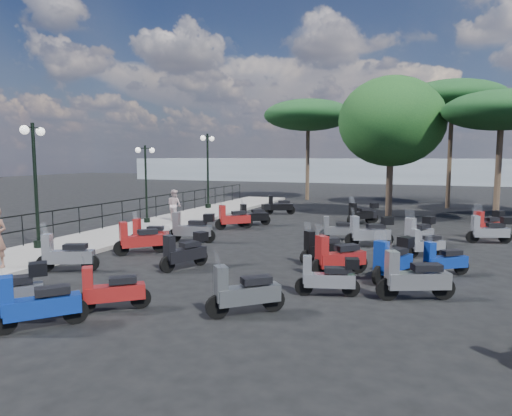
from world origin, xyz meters
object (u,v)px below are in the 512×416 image
(lamp_post_1, at_px, (146,179))
(scooter_7, at_px, (111,291))
(lamp_post_0, at_px, (35,177))
(pine_0, at_px, (452,99))
(pine_2, at_px, (308,115))
(scooter_1, at_px, (66,255))
(scooter_8, at_px, (185,252))
(scooter_10, at_px, (254,215))
(scooter_3, at_px, (149,234))
(scooter_26, at_px, (488,224))
(scooter_9, at_px, (192,228))
(scooter_23, at_px, (443,261))
(scooter_18, at_px, (414,278))
(scooter_24, at_px, (426,244))
(scooter_20, at_px, (360,215))
(pine_3, at_px, (502,111))
(broadleaf_tree, at_px, (391,122))
(scooter_16, at_px, (363,213))
(scooter_2, at_px, (139,240))
(scooter_4, at_px, (233,218))
(pedestrian_far, at_px, (174,205))
(scooter_19, at_px, (419,233))
(scooter_6, at_px, (5,291))
(scooter_12, at_px, (328,277))
(scooter_25, at_px, (490,230))
(scooter_17, at_px, (338,257))
(scooter_11, at_px, (244,293))
(scooter_13, at_px, (322,248))
(scooter_15, at_px, (337,230))
(scooter_5, at_px, (279,206))
(scooter_14, at_px, (370,232))
(scooter_22, at_px, (393,260))
(lamp_post_2, at_px, (208,166))

(lamp_post_1, relative_size, scooter_7, 2.85)
(lamp_post_0, distance_m, lamp_post_1, 6.44)
(pine_0, xyz_separation_m, pine_2, (-9.79, 2.38, -0.48))
(scooter_1, height_order, scooter_8, scooter_1)
(pine_2, bearing_deg, lamp_post_1, -103.50)
(scooter_10, bearing_deg, scooter_3, 120.74)
(scooter_1, bearing_deg, scooter_26, -72.33)
(scooter_9, bearing_deg, scooter_23, -116.91)
(scooter_18, xyz_separation_m, scooter_24, (0.18, 4.87, -0.09))
(scooter_20, distance_m, pine_3, 7.96)
(scooter_3, bearing_deg, broadleaf_tree, -45.08)
(scooter_7, relative_size, scooter_16, 0.90)
(scooter_2, relative_size, scooter_7, 1.12)
(scooter_4, height_order, pine_2, pine_2)
(scooter_1, xyz_separation_m, scooter_3, (0.00, 4.05, -0.04))
(pedestrian_far, xyz_separation_m, scooter_19, (11.27, -1.84, -0.38))
(scooter_2, xyz_separation_m, scooter_6, (1.01, -5.98, 0.03))
(scooter_12, bearing_deg, scooter_25, -41.57)
(scooter_8, bearing_deg, scooter_23, -142.73)
(scooter_17, bearing_deg, scooter_8, 56.15)
(scooter_8, bearing_deg, scooter_11, 158.64)
(scooter_25, height_order, pine_3, pine_3)
(scooter_13, distance_m, pine_2, 21.68)
(scooter_15, relative_size, pine_0, 0.18)
(pedestrian_far, distance_m, scooter_1, 9.47)
(scooter_25, bearing_deg, scooter_19, 106.90)
(scooter_5, height_order, scooter_16, scooter_5)
(scooter_5, height_order, scooter_14, scooter_14)
(scooter_9, distance_m, scooter_17, 6.72)
(scooter_1, height_order, scooter_6, scooter_1)
(scooter_2, bearing_deg, scooter_17, -140.23)
(scooter_2, distance_m, scooter_22, 8.17)
(scooter_20, xyz_separation_m, pine_0, (4.15, 9.02, 6.32))
(scooter_5, distance_m, scooter_20, 5.26)
(scooter_1, distance_m, scooter_13, 7.48)
(scooter_17, relative_size, pine_0, 0.18)
(scooter_6, xyz_separation_m, scooter_13, (4.97, 6.95, -0.07))
(scooter_20, bearing_deg, scooter_16, -69.41)
(scooter_12, height_order, scooter_23, scooter_23)
(scooter_25, bearing_deg, pine_2, 18.68)
(scooter_4, bearing_deg, scooter_23, -164.04)
(scooter_24, bearing_deg, scooter_2, 70.29)
(scooter_6, height_order, scooter_26, scooter_26)
(lamp_post_2, height_order, scooter_15, lamp_post_2)
(scooter_13, distance_m, scooter_19, 4.57)
(scooter_4, bearing_deg, scooter_6, 138.83)
(lamp_post_2, xyz_separation_m, scooter_3, (3.14, -10.81, -2.26))
(scooter_16, xyz_separation_m, scooter_24, (2.98, -7.00, -0.08))
(scooter_8, height_order, scooter_12, scooter_8)
(scooter_15, xyz_separation_m, scooter_16, (0.30, 5.00, 0.08))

